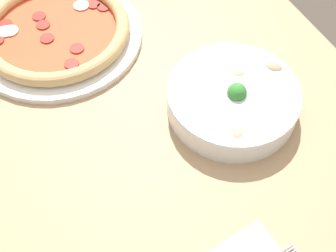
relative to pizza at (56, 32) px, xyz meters
The scene contains 4 objects.
ground_plane 0.79m from the pizza, 22.73° to the left, with size 8.00×8.00×0.00m, color #4C4238.
dining_table 0.23m from the pizza, 22.73° to the left, with size 1.09×0.78×0.75m.
pizza is the anchor object (origin of this frame).
bowl 0.36m from the pizza, 35.46° to the left, with size 0.22×0.22×0.07m.
Camera 1 is at (0.52, -0.17, 1.38)m, focal length 50.00 mm.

